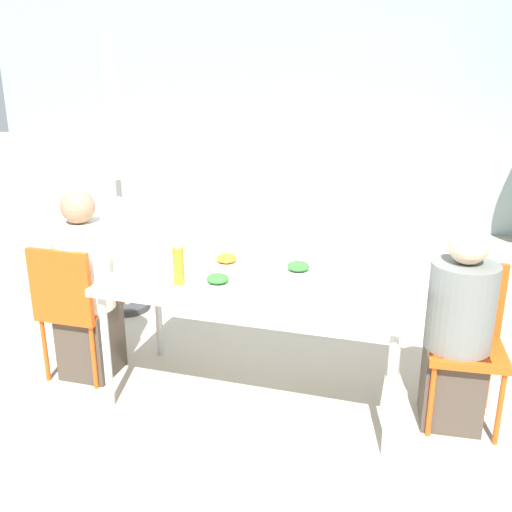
# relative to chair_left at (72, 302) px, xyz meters

# --- Properties ---
(ground_plane) EXTENTS (24.00, 24.00, 0.00)m
(ground_plane) POSITION_rel_chair_left_xyz_m (1.14, 0.10, -0.52)
(ground_plane) COLOR #B2A893
(building_facade) EXTENTS (10.00, 0.20, 3.00)m
(building_facade) POSITION_rel_chair_left_xyz_m (1.14, 4.34, 0.98)
(building_facade) COLOR #89999E
(building_facade) RESTS_ON ground
(dining_table) EXTENTS (1.69, 0.78, 0.74)m
(dining_table) POSITION_rel_chair_left_xyz_m (1.14, 0.10, 0.17)
(dining_table) COLOR white
(dining_table) RESTS_ON ground
(chair_left) EXTENTS (0.41, 0.41, 0.88)m
(chair_left) POSITION_rel_chair_left_xyz_m (0.00, 0.00, 0.00)
(chair_left) COLOR #E54C14
(chair_left) RESTS_ON ground
(person_left) EXTENTS (0.35, 0.35, 1.20)m
(person_left) POSITION_rel_chair_left_xyz_m (0.05, 0.08, 0.05)
(person_left) COLOR #473D33
(person_left) RESTS_ON ground
(chair_right) EXTENTS (0.43, 0.43, 0.88)m
(chair_right) POSITION_rel_chair_left_xyz_m (2.28, 0.27, 0.00)
(chair_right) COLOR #E54C14
(chair_right) RESTS_ON ground
(person_right) EXTENTS (0.35, 0.35, 1.13)m
(person_right) POSITION_rel_chair_left_xyz_m (2.24, 0.19, 0.02)
(person_right) COLOR #473D33
(person_right) RESTS_ON ground
(closed_umbrella) EXTENTS (0.36, 0.36, 2.14)m
(closed_umbrella) POSITION_rel_chair_left_xyz_m (-0.24, 1.05, 0.95)
(closed_umbrella) COLOR #333333
(closed_umbrella) RESTS_ON ground
(plate_0) EXTENTS (0.24, 0.24, 0.07)m
(plate_0) POSITION_rel_chair_left_xyz_m (1.34, 0.30, 0.25)
(plate_0) COLOR white
(plate_0) RESTS_ON dining_table
(plate_1) EXTENTS (0.22, 0.22, 0.06)m
(plate_1) POSITION_rel_chair_left_xyz_m (0.96, -0.02, 0.25)
(plate_1) COLOR white
(plate_1) RESTS_ON dining_table
(plate_2) EXTENTS (0.23, 0.23, 0.06)m
(plate_2) POSITION_rel_chair_left_xyz_m (0.89, 0.32, 0.25)
(plate_2) COLOR white
(plate_2) RESTS_ON dining_table
(bottle) EXTENTS (0.06, 0.06, 0.23)m
(bottle) POSITION_rel_chair_left_xyz_m (0.75, -0.06, 0.34)
(bottle) COLOR #B7751E
(bottle) RESTS_ON dining_table
(drinking_cup) EXTENTS (0.08, 0.08, 0.11)m
(drinking_cup) POSITION_rel_chair_left_xyz_m (0.47, 0.33, 0.28)
(drinking_cup) COLOR white
(drinking_cup) RESTS_ON dining_table
(salad_bowl) EXTENTS (0.15, 0.15, 0.05)m
(salad_bowl) POSITION_rel_chair_left_xyz_m (1.24, -0.10, 0.25)
(salad_bowl) COLOR white
(salad_bowl) RESTS_ON dining_table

